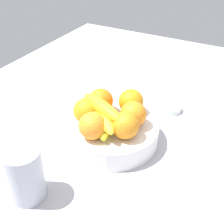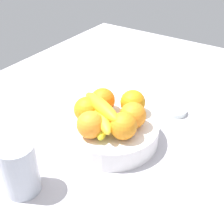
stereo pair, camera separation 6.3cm
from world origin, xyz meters
The scene contains 11 objects.
ground_plane centered at (0.00, 0.00, -1.50)cm, with size 180.00×140.00×3.00cm, color #B2AEB6.
fruit_bowl centered at (-2.07, 2.93, 3.15)cm, with size 27.89×27.89×6.30cm, color white.
orange_front_left centered at (5.92, 0.67, 10.13)cm, with size 7.66×7.66×7.66cm, color orange.
orange_front_right centered at (1.86, 8.95, 10.13)cm, with size 7.66×7.66×7.66cm, color orange.
orange_center centered at (-4.89, 9.89, 10.13)cm, with size 7.66×7.66×7.66cm, color orange.
orange_back_left centered at (-10.21, 4.56, 10.13)cm, with size 7.66×7.66×7.66cm, color orange.
orange_back_right centered at (-5.77, -3.18, 10.13)cm, with size 7.66×7.66×7.66cm, color orange.
orange_top_stack centered at (0.27, -2.84, 10.13)cm, with size 7.66×7.66×7.66cm, color orange.
banana_bunch centered at (-4.92, 4.36, 10.50)cm, with size 16.84×17.16×8.40cm.
thermos_tumbler centered at (-30.55, 10.83, 7.01)cm, with size 8.99×8.99×14.01cm, color #B1B7C4.
jar_lid centered at (22.12, -7.44, 0.90)cm, with size 7.41×7.41×1.80cm, color silver.
Camera 2 is at (-61.76, -36.54, 58.81)cm, focal length 48.22 mm.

